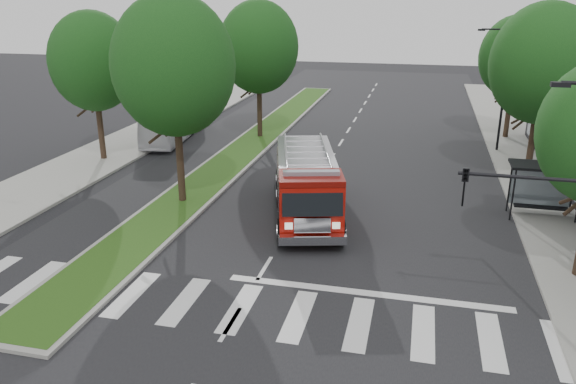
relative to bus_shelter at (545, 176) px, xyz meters
name	(u,v)px	position (x,y,z in m)	size (l,w,h in m)	color
ground	(265,268)	(-11.20, -8.15, -2.04)	(140.00, 140.00, 0.00)	black
sidewalk_right	(560,204)	(1.30, 1.85, -1.96)	(5.00, 80.00, 0.15)	gray
sidewalk_left	(79,167)	(-25.70, 1.85, -1.96)	(5.00, 80.00, 0.15)	gray
median	(252,143)	(-17.20, 9.85, -1.96)	(3.00, 50.00, 0.15)	gray
bus_shelter	(545,176)	(0.00, 0.00, 0.00)	(3.20, 1.60, 2.61)	black
tree_right_mid	(543,64)	(0.30, 5.85, 4.45)	(5.60, 5.60, 9.72)	black
tree_right_far	(516,57)	(0.30, 15.85, 3.80)	(5.00, 5.00, 8.73)	black
tree_median_near	(174,66)	(-17.20, -2.15, 4.77)	(5.80, 5.80, 10.16)	black
tree_median_far	(259,47)	(-17.20, 11.85, 4.45)	(5.60, 5.60, 9.72)	black
tree_left_mid	(93,62)	(-25.20, 3.85, 4.12)	(5.20, 5.20, 9.16)	black
streetlight_right_far	(502,84)	(-0.85, 11.85, 2.44)	(2.11, 0.20, 8.00)	black
fire_engine	(306,184)	(-10.81, -2.19, -0.52)	(4.95, 9.50, 3.16)	#670A05
city_bus	(174,121)	(-23.20, 10.14, -0.76)	(2.16, 9.21, 2.57)	silver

